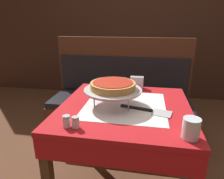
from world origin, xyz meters
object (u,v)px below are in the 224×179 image
deep_dish_pizza (113,85)px  pizza_server (147,110)px  dining_table_front (125,119)px  pizza_pan_stand (113,90)px  salt_shaker (67,121)px  pepper_shaker (76,122)px  dining_table_rear (128,64)px  water_glass_near (191,128)px  napkin_holder (137,82)px  condiment_caddy (137,55)px  booth_bench (120,110)px

deep_dish_pizza → pizza_server: size_ratio=0.89×
dining_table_front → pizza_pan_stand: size_ratio=2.27×
salt_shaker → pepper_shaker: (0.05, -0.00, -0.00)m
salt_shaker → deep_dish_pizza: bearing=59.7°
dining_table_front → deep_dish_pizza: deep_dish_pizza is taller
dining_table_rear → water_glass_near: water_glass_near is taller
dining_table_front → water_glass_near: water_glass_near is taller
salt_shaker → pepper_shaker: size_ratio=1.04×
pizza_pan_stand → pepper_shaker: pizza_pan_stand is taller
pizza_pan_stand → pepper_shaker: (-0.13, -0.30, -0.07)m
pizza_server → napkin_holder: napkin_holder is taller
dining_table_front → water_glass_near: (0.33, -0.32, 0.14)m
pizza_pan_stand → pizza_server: 0.24m
dining_table_rear → deep_dish_pizza: 1.69m
dining_table_front → water_glass_near: bearing=-43.9°
pizza_pan_stand → condiment_caddy: size_ratio=2.19×
dining_table_rear → pepper_shaker: bearing=-91.7°
pepper_shaker → napkin_holder: bearing=69.1°
salt_shaker → napkin_holder: 0.74m
dining_table_front → salt_shaker: 0.42m
water_glass_near → pepper_shaker: size_ratio=1.64×
water_glass_near → salt_shaker: bearing=-179.8°
pizza_server → condiment_caddy: 1.73m
pizza_server → pepper_shaker: size_ratio=5.26×
dining_table_front → napkin_holder: bearing=81.8°
pepper_shaker → napkin_holder: size_ratio=0.58×
napkin_holder → condiment_caddy: 1.31m
water_glass_near → pizza_server: bearing=126.8°
napkin_holder → salt_shaker: bearing=-114.3°
deep_dish_pizza → pepper_shaker: bearing=-113.2°
dining_table_front → dining_table_rear: bearing=95.0°
deep_dish_pizza → water_glass_near: 0.51m
dining_table_rear → pizza_pan_stand: bearing=-87.6°
dining_table_front → pizza_server: bearing=-24.3°
booth_bench → condiment_caddy: bearing=81.9°
booth_bench → pizza_server: size_ratio=4.80×
dining_table_front → pizza_server: (0.14, -0.06, 0.10)m
pizza_server → salt_shaker: salt_shaker is taller
booth_bench → salt_shaker: booth_bench is taller
pizza_server → napkin_holder: size_ratio=3.05×
dining_table_front → pizza_pan_stand: pizza_pan_stand is taller
water_glass_near → condiment_caddy: (-0.35, 1.97, 0.00)m
booth_bench → water_glass_near: booth_bench is taller
dining_table_front → deep_dish_pizza: 0.24m
pizza_server → napkin_holder: (-0.09, 0.42, 0.04)m
pizza_pan_stand → deep_dish_pizza: bearing=180.0°
dining_table_front → dining_table_rear: dining_table_rear is taller
napkin_holder → dining_table_rear: bearing=98.6°
dining_table_front → deep_dish_pizza: bearing=-169.8°
water_glass_near → pepper_shaker: bearing=-179.8°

